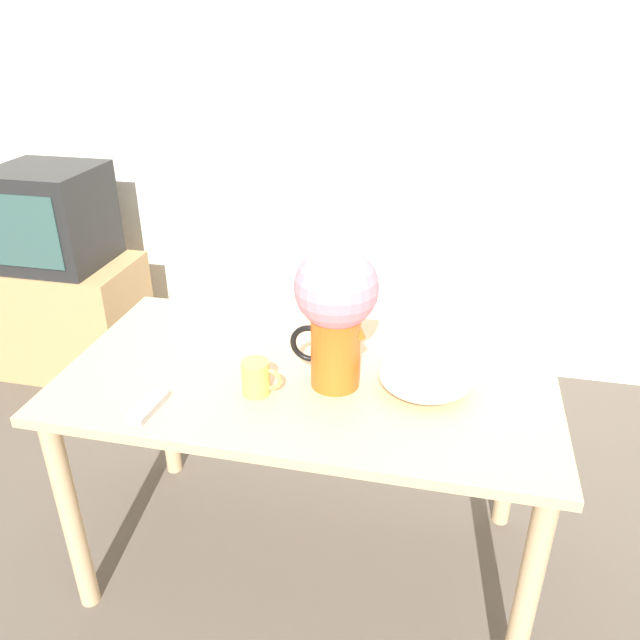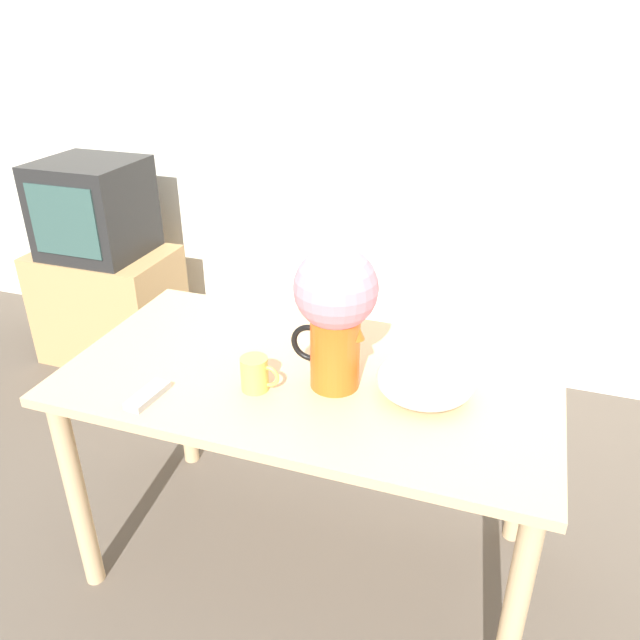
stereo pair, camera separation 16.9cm
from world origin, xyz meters
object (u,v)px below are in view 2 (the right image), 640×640
flower_vase (336,305)px  tv_set (93,208)px  coffee_mug (256,374)px  white_bowl (425,380)px

flower_vase → tv_set: flower_vase is taller
coffee_mug → tv_set: bearing=141.0°
flower_vase → white_bowl: size_ratio=1.55×
flower_vase → tv_set: 1.87m
white_bowl → coffee_mug: bearing=-165.4°
flower_vase → tv_set: size_ratio=0.89×
coffee_mug → white_bowl: (0.45, 0.12, 0.00)m
coffee_mug → white_bowl: size_ratio=0.42×
flower_vase → tv_set: bearing=147.2°
white_bowl → flower_vase: bearing=-174.4°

